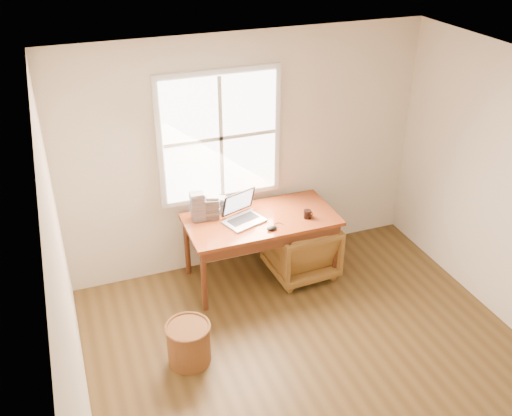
% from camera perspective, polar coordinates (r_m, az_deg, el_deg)
% --- Properties ---
extents(room_shell, '(4.04, 4.54, 2.64)m').
position_cam_1_polar(room_shell, '(4.45, 7.87, -4.69)').
color(room_shell, '#503B1B').
rests_on(room_shell, ground).
extents(desk, '(1.60, 0.80, 0.04)m').
position_cam_1_polar(desk, '(6.03, 0.51, -1.16)').
color(desk, brown).
rests_on(desk, room_shell).
extents(armchair, '(0.72, 0.74, 0.64)m').
position_cam_1_polar(armchair, '(6.32, 4.49, -4.03)').
color(armchair, brown).
rests_on(armchair, room_shell).
extents(wicker_stool, '(0.49, 0.49, 0.39)m').
position_cam_1_polar(wicker_stool, '(5.33, -6.74, -13.33)').
color(wicker_stool, brown).
rests_on(wicker_stool, room_shell).
extents(laptop, '(0.53, 0.54, 0.31)m').
position_cam_1_polar(laptop, '(5.86, -1.20, -0.14)').
color(laptop, '#B3B5BA').
rests_on(laptop, desk).
extents(mouse, '(0.12, 0.08, 0.04)m').
position_cam_1_polar(mouse, '(5.80, 1.60, -2.04)').
color(mouse, black).
rests_on(mouse, desk).
extents(coffee_mug, '(0.09, 0.09, 0.09)m').
position_cam_1_polar(coffee_mug, '(6.02, 5.15, -0.62)').
color(coffee_mug, black).
rests_on(coffee_mug, desk).
extents(cd_stack_a, '(0.16, 0.15, 0.25)m').
position_cam_1_polar(cd_stack_a, '(6.00, -4.27, 0.19)').
color(cd_stack_a, '#B1B8BD').
rests_on(cd_stack_a, desk).
extents(cd_stack_b, '(0.16, 0.15, 0.22)m').
position_cam_1_polar(cd_stack_b, '(5.98, -4.43, -0.04)').
color(cd_stack_b, '#25252A').
rests_on(cd_stack_b, desk).
extents(cd_stack_c, '(0.14, 0.13, 0.31)m').
position_cam_1_polar(cd_stack_c, '(5.94, -5.84, 0.15)').
color(cd_stack_c, '#989AA5').
rests_on(cd_stack_c, desk).
extents(cd_stack_d, '(0.17, 0.16, 0.17)m').
position_cam_1_polar(cd_stack_d, '(6.11, -3.72, 0.36)').
color(cd_stack_d, '#AFB2BB').
rests_on(cd_stack_d, desk).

